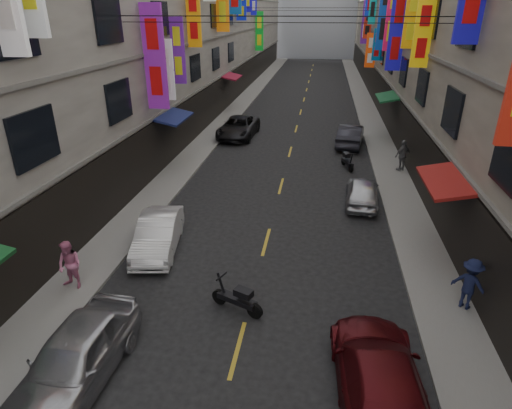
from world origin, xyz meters
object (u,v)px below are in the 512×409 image
(scooter_far_right, at_px, (347,161))
(car_right_near, at_px, (380,379))
(car_left_near, at_px, (76,357))
(pedestrian_rnear, at_px, (470,284))
(car_left_mid, at_px, (158,234))
(car_left_far, at_px, (238,127))
(pedestrian_lfar, at_px, (70,265))
(pedestrian_rfar, at_px, (403,155))
(car_right_far, at_px, (350,135))
(scooter_crossing, at_px, (238,299))
(car_right_mid, at_px, (362,191))

(scooter_far_right, height_order, car_right_near, car_right_near)
(car_left_near, relative_size, pedestrian_rnear, 2.62)
(car_left_near, bearing_deg, car_left_mid, 94.82)
(car_left_far, xyz_separation_m, car_right_near, (7.57, -22.20, -0.00))
(pedestrian_rnear, bearing_deg, car_left_mid, 26.76)
(car_left_far, bearing_deg, car_right_near, -68.21)
(pedestrian_lfar, xyz_separation_m, pedestrian_rfar, (12.36, 13.27, 0.04))
(car_left_near, distance_m, car_right_far, 22.95)
(scooter_crossing, height_order, scooter_far_right, same)
(scooter_far_right, bearing_deg, car_left_mid, 37.79)
(scooter_far_right, xyz_separation_m, pedestrian_rfar, (3.00, -0.22, 0.56))
(car_left_mid, relative_size, pedestrian_rfar, 2.29)
(pedestrian_lfar, bearing_deg, pedestrian_rfar, 59.81)
(car_left_near, height_order, pedestrian_rnear, pedestrian_rnear)
(scooter_crossing, bearing_deg, car_left_far, 33.82)
(scooter_crossing, height_order, car_right_mid, car_right_mid)
(car_left_near, xyz_separation_m, car_right_near, (7.25, 0.46, -0.04))
(scooter_far_right, distance_m, car_right_mid, 5.00)
(scooter_crossing, distance_m, pedestrian_lfar, 5.56)
(car_left_near, relative_size, car_right_mid, 1.18)
(car_left_far, relative_size, car_right_far, 1.16)
(car_right_near, relative_size, pedestrian_lfar, 2.93)
(car_right_near, distance_m, pedestrian_lfar, 9.89)
(car_left_far, distance_m, pedestrian_rnear, 21.14)
(scooter_crossing, distance_m, pedestrian_rnear, 7.00)
(car_right_mid, height_order, pedestrian_lfar, pedestrian_lfar)
(scooter_crossing, relative_size, car_right_far, 0.39)
(scooter_far_right, xyz_separation_m, car_left_mid, (-7.52, -10.53, 0.22))
(car_left_mid, height_order, car_right_far, car_right_far)
(scooter_crossing, relative_size, scooter_far_right, 0.97)
(car_left_far, xyz_separation_m, pedestrian_rfar, (10.52, -5.89, 0.29))
(pedestrian_lfar, distance_m, pedestrian_rnear, 12.46)
(scooter_far_right, bearing_deg, scooter_crossing, 57.74)
(car_left_far, relative_size, car_right_near, 1.05)
(car_left_near, relative_size, pedestrian_lfar, 2.62)
(car_left_mid, xyz_separation_m, pedestrian_rfar, (10.52, 10.32, 0.34))
(car_right_mid, xyz_separation_m, pedestrian_lfar, (-9.84, -8.51, 0.32))
(car_right_far, bearing_deg, scooter_crossing, 84.85)
(pedestrian_lfar, height_order, pedestrian_rnear, pedestrian_lfar)
(scooter_far_right, height_order, car_right_mid, car_right_mid)
(scooter_crossing, distance_m, car_left_near, 4.70)
(scooter_far_right, bearing_deg, car_left_far, -53.72)
(car_left_near, bearing_deg, pedestrian_rfar, 60.66)
(car_right_near, height_order, car_right_mid, car_right_near)
(scooter_far_right, height_order, car_left_near, car_left_near)
(scooter_far_right, bearing_deg, car_left_near, 50.35)
(pedestrian_rnear, xyz_separation_m, pedestrian_rfar, (-0.07, 12.40, 0.04))
(car_right_far, xyz_separation_m, pedestrian_rnear, (2.70, -17.30, 0.23))
(pedestrian_rnear, bearing_deg, scooter_far_right, -38.45)
(car_left_far, xyz_separation_m, pedestrian_lfar, (-1.84, -19.16, 0.24))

